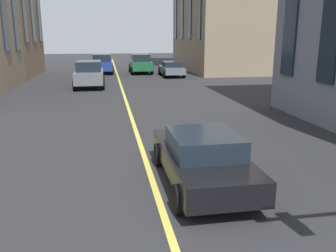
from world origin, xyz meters
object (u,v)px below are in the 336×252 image
at_px(car_grey_mid, 89,74).
at_px(car_blue_parked_b, 102,63).
at_px(car_black_oncoming, 202,157).
at_px(car_grey_trailing, 172,69).
at_px(car_green_far, 140,63).

height_order(car_grey_mid, car_blue_parked_b, same).
relative_size(car_grey_mid, car_black_oncoming, 1.07).
xyz_separation_m(car_black_oncoming, car_grey_trailing, (24.18, -3.70, 0.00)).
distance_m(car_blue_parked_b, car_grey_trailing, 7.46).
bearing_deg(car_black_oncoming, car_blue_parked_b, 5.30).
xyz_separation_m(car_green_far, car_black_oncoming, (-27.68, 1.18, -0.27)).
bearing_deg(car_blue_parked_b, car_black_oncoming, -174.70).
distance_m(car_grey_mid, car_black_oncoming, 18.61).
distance_m(car_green_far, car_black_oncoming, 27.70).
xyz_separation_m(car_green_far, car_grey_trailing, (-3.50, -2.52, -0.27)).
height_order(car_blue_parked_b, car_grey_trailing, car_blue_parked_b).
bearing_deg(car_grey_trailing, car_blue_parked_b, 57.81).
relative_size(car_black_oncoming, car_grey_trailing, 1.00).
bearing_deg(car_grey_trailing, car_green_far, 35.79).
bearing_deg(car_grey_mid, car_blue_parked_b, -4.91).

